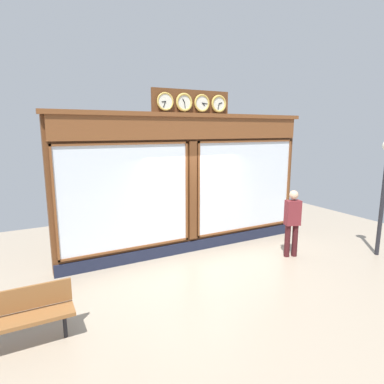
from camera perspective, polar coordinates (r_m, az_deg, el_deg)
name	(u,v)px	position (r m, az deg, el deg)	size (l,w,h in m)	color
ground_plane	(262,299)	(6.59, 12.16, -17.83)	(14.00, 14.00, 0.00)	gray
shop_facade	(190,183)	(8.33, -0.41, 1.60)	(6.89, 0.42, 4.09)	#5B3319
pedestrian	(292,221)	(8.43, 17.20, -4.81)	(0.41, 0.32, 1.69)	#3A1316
street_bench	(22,313)	(5.59, -27.63, -18.36)	(1.40, 0.40, 0.87)	brown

